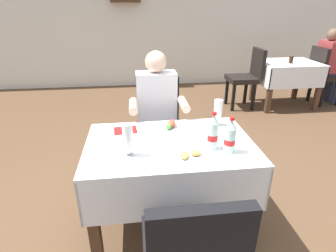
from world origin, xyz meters
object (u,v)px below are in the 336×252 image
(background_dining_table, at_px, (287,74))
(background_chair_left, at_px, (247,75))
(cola_bottle_secondary, at_px, (230,137))
(napkin_cutlery_set, at_px, (125,130))
(main_dining_table, at_px, (170,164))
(background_chair_right, at_px, (325,72))
(plate_far_diner, at_px, (172,128))
(beer_glass_middle, at_px, (128,140))
(chair_far_diner_seat, at_px, (160,123))
(cola_bottle_primary, at_px, (213,133))
(beer_glass_left, at_px, (218,113))
(background_table_tumbler, at_px, (291,60))
(background_patron, at_px, (330,63))
(seated_diner_far, at_px, (157,112))
(plate_near_camera, at_px, (187,155))

(background_dining_table, bearing_deg, background_chair_left, 180.00)
(cola_bottle_secondary, height_order, napkin_cutlery_set, cola_bottle_secondary)
(main_dining_table, distance_m, background_chair_right, 3.90)
(main_dining_table, xyz_separation_m, plate_far_diner, (0.04, 0.19, 0.20))
(main_dining_table, relative_size, plate_far_diner, 4.50)
(beer_glass_middle, relative_size, background_dining_table, 0.23)
(chair_far_diner_seat, relative_size, cola_bottle_primary, 3.72)
(beer_glass_left, distance_m, background_table_tumbler, 2.87)
(background_table_tumbler, bearing_deg, background_chair_right, 7.69)
(background_chair_right, xyz_separation_m, background_patron, (0.05, 0.00, 0.16))
(beer_glass_middle, bearing_deg, plate_far_diner, 46.24)
(main_dining_table, height_order, beer_glass_left, beer_glass_left)
(beer_glass_left, height_order, background_table_tumbler, beer_glass_left)
(beer_glass_middle, relative_size, background_patron, 0.17)
(beer_glass_middle, bearing_deg, main_dining_table, 27.21)
(plate_far_diner, bearing_deg, background_patron, 38.15)
(main_dining_table, bearing_deg, cola_bottle_secondary, -25.96)
(napkin_cutlery_set, xyz_separation_m, background_chair_right, (3.28, 2.30, -0.20))
(cola_bottle_secondary, distance_m, background_table_tumbler, 3.23)
(background_dining_table, height_order, background_patron, background_patron)
(background_chair_left, xyz_separation_m, background_patron, (1.41, 0.00, 0.16))
(main_dining_table, relative_size, beer_glass_left, 5.55)
(chair_far_diner_seat, bearing_deg, background_dining_table, 37.53)
(cola_bottle_primary, bearing_deg, background_chair_left, 63.25)
(cola_bottle_primary, bearing_deg, seated_diner_far, 110.89)
(beer_glass_middle, bearing_deg, background_chair_right, 39.46)
(seated_diner_far, relative_size, plate_far_diner, 4.86)
(seated_diner_far, height_order, plate_far_diner, seated_diner_far)
(background_patron, distance_m, background_table_tumbler, 0.77)
(chair_far_diner_seat, bearing_deg, background_table_tumbler, 36.28)
(main_dining_table, relative_size, cola_bottle_secondary, 4.75)
(chair_far_diner_seat, xyz_separation_m, background_table_tumbler, (2.26, 1.66, 0.25))
(background_chair_left, bearing_deg, napkin_cutlery_set, -129.79)
(chair_far_diner_seat, height_order, background_chair_right, same)
(main_dining_table, height_order, background_dining_table, same)
(background_patron, bearing_deg, napkin_cutlery_set, -145.35)
(plate_far_diner, xyz_separation_m, napkin_cutlery_set, (-0.36, 0.03, -0.01))
(main_dining_table, xyz_separation_m, plate_near_camera, (0.08, -0.21, 0.19))
(main_dining_table, height_order, chair_far_diner_seat, chair_far_diner_seat)
(chair_far_diner_seat, relative_size, background_chair_right, 1.00)
(napkin_cutlery_set, xyz_separation_m, background_chair_left, (1.92, 2.30, -0.20))
(plate_far_diner, distance_m, cola_bottle_primary, 0.40)
(cola_bottle_primary, relative_size, napkin_cutlery_set, 1.35)
(main_dining_table, distance_m, chair_far_diner_seat, 0.77)
(chair_far_diner_seat, distance_m, background_chair_left, 2.38)
(beer_glass_left, bearing_deg, background_chair_right, 41.78)
(background_dining_table, bearing_deg, chair_far_diner_seat, -142.47)
(napkin_cutlery_set, bearing_deg, main_dining_table, -36.15)
(chair_far_diner_seat, distance_m, plate_near_camera, 1.00)
(plate_far_diner, height_order, cola_bottle_secondary, cola_bottle_secondary)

